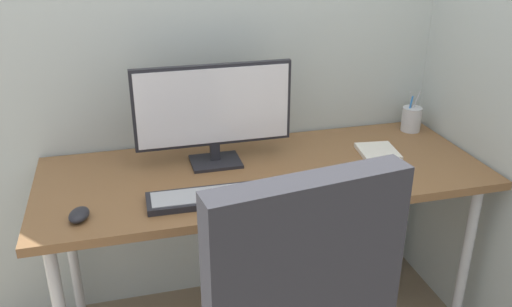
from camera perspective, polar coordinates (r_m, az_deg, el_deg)
The scene contains 6 objects.
desk at distance 2.05m, azimuth 0.88°, elevation -3.29°, with size 1.67×0.66×0.75m.
monitor at distance 2.01m, azimuth -4.53°, elevation 4.67°, with size 0.59×0.15×0.39m.
keyboard at distance 1.81m, azimuth -5.16°, elevation -4.63°, with size 0.41×0.14×0.02m.
mouse at distance 1.79m, azimuth -18.25°, elevation -6.19°, with size 0.06×0.09×0.03m, color black.
pen_holder at distance 2.47m, azimuth 16.15°, elevation 3.55°, with size 0.09×0.09×0.18m.
notebook at distance 2.21m, azimuth 12.78°, elevation 0.19°, with size 0.15×0.17×0.02m, color silver.
Camera 1 is at (-0.50, -1.76, 1.63)m, focal length 37.73 mm.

